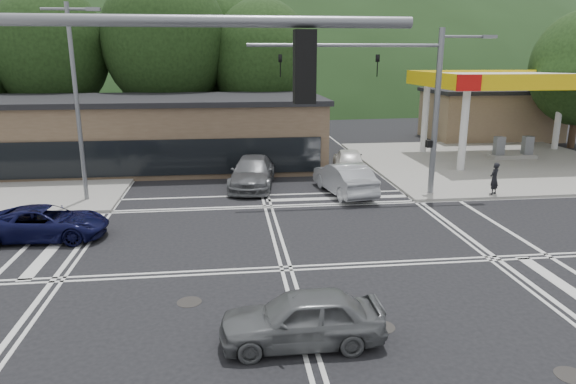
{
  "coord_description": "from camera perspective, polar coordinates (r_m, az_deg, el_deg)",
  "views": [
    {
      "loc": [
        -1.81,
        -15.46,
        6.76
      ],
      "look_at": [
        0.6,
        4.47,
        1.4
      ],
      "focal_mm": 32.0,
      "sensor_mm": 36.0,
      "label": 1
    }
  ],
  "objects": [
    {
      "name": "ground",
      "position": [
        16.97,
        -0.2,
        -8.53
      ],
      "size": [
        120.0,
        120.0,
        0.0
      ],
      "primitive_type": "plane",
      "color": "black",
      "rests_on": "ground"
    },
    {
      "name": "sidewalk_ne",
      "position": [
        35.43,
        21.61,
        3.01
      ],
      "size": [
        16.0,
        16.0,
        0.15
      ],
      "primitive_type": "cube",
      "color": "gray",
      "rests_on": "ground"
    },
    {
      "name": "gas_station_canopy",
      "position": [
        36.68,
        24.42,
        10.96
      ],
      "size": [
        12.32,
        8.34,
        5.75
      ],
      "color": "silver",
      "rests_on": "ground"
    },
    {
      "name": "convenience_store",
      "position": [
        46.22,
        21.52,
        7.89
      ],
      "size": [
        10.0,
        6.0,
        3.8
      ],
      "primitive_type": "cube",
      "color": "#846B4F",
      "rests_on": "ground"
    },
    {
      "name": "commercial_row",
      "position": [
        33.38,
        -17.61,
        6.06
      ],
      "size": [
        24.0,
        8.0,
        4.0
      ],
      "primitive_type": "cube",
      "color": "brown",
      "rests_on": "ground"
    },
    {
      "name": "hill_north",
      "position": [
        105.69,
        -6.02,
        11.2
      ],
      "size": [
        252.0,
        126.0,
        140.0
      ],
      "primitive_type": "ellipsoid",
      "color": "#203819",
      "rests_on": "ground"
    },
    {
      "name": "tree_n_a",
      "position": [
        41.3,
        -24.87,
        14.15
      ],
      "size": [
        8.0,
        8.0,
        11.75
      ],
      "color": "#382619",
      "rests_on": "ground"
    },
    {
      "name": "tree_n_b",
      "position": [
        39.69,
        -13.49,
        16.05
      ],
      "size": [
        9.0,
        9.0,
        12.98
      ],
      "color": "#382619",
      "rests_on": "ground"
    },
    {
      "name": "tree_n_c",
      "position": [
        39.56,
        -2.92,
        14.54
      ],
      "size": [
        7.6,
        7.6,
        10.87
      ],
      "color": "#382619",
      "rests_on": "ground"
    },
    {
      "name": "tree_n_e",
      "position": [
        43.46,
        -7.41,
        15.33
      ],
      "size": [
        8.4,
        8.4,
        11.98
      ],
      "color": "#382619",
      "rests_on": "ground"
    },
    {
      "name": "streetlight_nw",
      "position": [
        25.4,
        -22.37,
        9.99
      ],
      "size": [
        2.5,
        0.25,
        9.0
      ],
      "color": "slate",
      "rests_on": "ground"
    },
    {
      "name": "signal_mast_ne",
      "position": [
        25.28,
        13.62,
        10.71
      ],
      "size": [
        11.65,
        0.3,
        8.0
      ],
      "color": "slate",
      "rests_on": "ground"
    },
    {
      "name": "car_blue_west",
      "position": [
        21.47,
        -25.34,
        -3.12
      ],
      "size": [
        4.67,
        2.38,
        1.26
      ],
      "primitive_type": "imported",
      "rotation": [
        0.0,
        0.0,
        1.51
      ],
      "color": "black",
      "rests_on": "ground"
    },
    {
      "name": "car_grey_center",
      "position": [
        12.64,
        1.54,
        -13.82
      ],
      "size": [
        3.97,
        1.61,
        1.35
      ],
      "primitive_type": "imported",
      "rotation": [
        0.0,
        0.0,
        -1.57
      ],
      "color": "#5E6063",
      "rests_on": "ground"
    },
    {
      "name": "car_queue_a",
      "position": [
        25.84,
        6.28,
        1.51
      ],
      "size": [
        2.48,
        5.04,
        1.59
      ],
      "primitive_type": "imported",
      "rotation": [
        0.0,
        0.0,
        3.31
      ],
      "color": "#AFB1B6",
      "rests_on": "ground"
    },
    {
      "name": "car_queue_b",
      "position": [
        30.93,
        6.76,
        3.58
      ],
      "size": [
        2.28,
        4.42,
        1.44
      ],
      "primitive_type": "imported",
      "rotation": [
        0.0,
        0.0,
        3.0
      ],
      "color": "white",
      "rests_on": "ground"
    },
    {
      "name": "car_northbound",
      "position": [
        27.16,
        -3.96,
        2.19
      ],
      "size": [
        2.97,
        5.63,
        1.56
      ],
      "primitive_type": "imported",
      "rotation": [
        0.0,
        0.0,
        -0.15
      ],
      "color": "#5A5C5F",
      "rests_on": "ground"
    },
    {
      "name": "pedestrian",
      "position": [
        26.98,
        21.94,
        1.39
      ],
      "size": [
        0.69,
        0.64,
        1.58
      ],
      "primitive_type": "imported",
      "rotation": [
        0.0,
        0.0,
        3.75
      ],
      "color": "black",
      "rests_on": "sidewalk_ne"
    }
  ]
}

